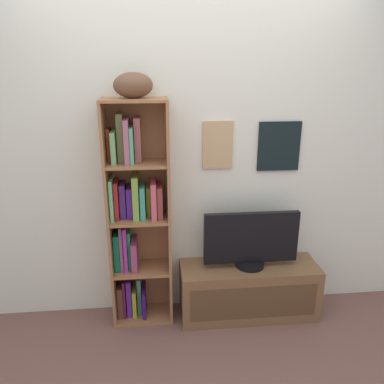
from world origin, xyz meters
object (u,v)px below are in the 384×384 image
at_px(bookshelf, 135,218).
at_px(television, 251,241).
at_px(football, 133,85).
at_px(tv_stand, 248,290).

distance_m(bookshelf, television, 0.89).
height_order(football, tv_stand, football).
bearing_deg(bookshelf, television, -4.98).
bearing_deg(football, television, -3.16).
xyz_separation_m(bookshelf, football, (0.04, -0.03, 0.94)).
distance_m(football, television, 1.41).
relative_size(bookshelf, football, 6.46).
bearing_deg(bookshelf, tv_stand, -5.05).
bearing_deg(football, bookshelf, 140.22).
bearing_deg(television, tv_stand, -90.00).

